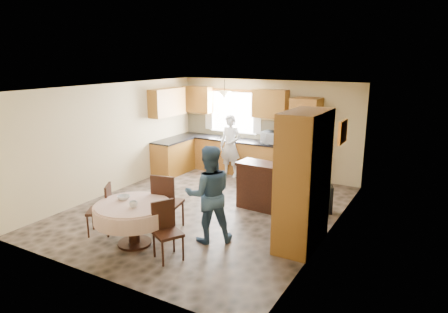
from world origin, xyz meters
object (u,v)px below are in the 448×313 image
object	(u,v)px
cupboard	(303,180)
person_dining	(209,194)
dining_table	(133,213)
chair_back	(166,200)
chair_left	(103,207)
chair_right	(166,227)
oven_tower	(305,141)
person_sink	(230,146)
sideboard	(268,188)

from	to	relation	value
cupboard	person_dining	xyz separation A→B (m)	(-1.42, -0.62, -0.30)
dining_table	chair_back	distance (m)	0.72
dining_table	person_dining	distance (m)	1.29
chair_left	chair_right	size ratio (longest dim) A/B	1.00
chair_left	person_dining	xyz separation A→B (m)	(1.77, 0.69, 0.33)
oven_tower	chair_left	size ratio (longest dim) A/B	2.33
chair_left	chair_back	xyz separation A→B (m)	(0.90, 0.64, 0.09)
dining_table	person_sink	size ratio (longest dim) A/B	0.78
oven_tower	chair_left	xyz separation A→B (m)	(-2.12, -4.58, -0.56)
cupboard	dining_table	distance (m)	2.85
dining_table	oven_tower	bearing A→B (deg)	73.62
sideboard	dining_table	distance (m)	2.88
dining_table	person_sink	distance (m)	4.29
cupboard	person_sink	bearing A→B (deg)	135.48
oven_tower	dining_table	size ratio (longest dim) A/B	1.66
chair_right	chair_left	bearing A→B (deg)	112.94
sideboard	cupboard	bearing A→B (deg)	-43.09
oven_tower	sideboard	size ratio (longest dim) A/B	1.66
cupboard	chair_left	distance (m)	3.51
sideboard	cupboard	xyz separation A→B (m)	(1.13, -1.19, 0.68)
person_sink	dining_table	bearing A→B (deg)	-81.96
dining_table	person_sink	world-z (taller)	person_sink
dining_table	person_dining	xyz separation A→B (m)	(1.02, 0.76, 0.27)
cupboard	chair_back	bearing A→B (deg)	-163.62
sideboard	cupboard	distance (m)	1.77
oven_tower	cupboard	bearing A→B (deg)	-71.88
chair_left	cupboard	bearing A→B (deg)	79.15
chair_right	person_dining	world-z (taller)	person_dining
person_sink	chair_back	bearing A→B (deg)	-78.41
oven_tower	chair_left	distance (m)	5.08
dining_table	person_sink	xyz separation A→B (m)	(-0.49, 4.26, 0.25)
oven_tower	chair_back	bearing A→B (deg)	-107.22
oven_tower	person_dining	world-z (taller)	oven_tower
sideboard	person_sink	xyz separation A→B (m)	(-1.80, 1.69, 0.36)
chair_left	sideboard	bearing A→B (deg)	107.28
oven_tower	person_sink	xyz separation A→B (m)	(-1.86, -0.39, -0.24)
sideboard	person_sink	size ratio (longest dim) A/B	0.78
dining_table	person_dining	world-z (taller)	person_dining
person_sink	cupboard	bearing A→B (deg)	-43.09
dining_table	person_dining	size ratio (longest dim) A/B	0.77
chair_left	person_sink	world-z (taller)	person_sink
sideboard	chair_back	xyz separation A→B (m)	(-1.16, -1.86, 0.14)
sideboard	person_dining	size ratio (longest dim) A/B	0.76
cupboard	person_sink	distance (m)	4.12
oven_tower	cupboard	xyz separation A→B (m)	(1.07, -3.27, 0.07)
oven_tower	dining_table	xyz separation A→B (m)	(-1.37, -4.65, -0.49)
cupboard	sideboard	bearing A→B (deg)	133.52
cupboard	person_dining	world-z (taller)	cupboard
chair_left	chair_back	size ratio (longest dim) A/B	0.85
oven_tower	cupboard	distance (m)	3.44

